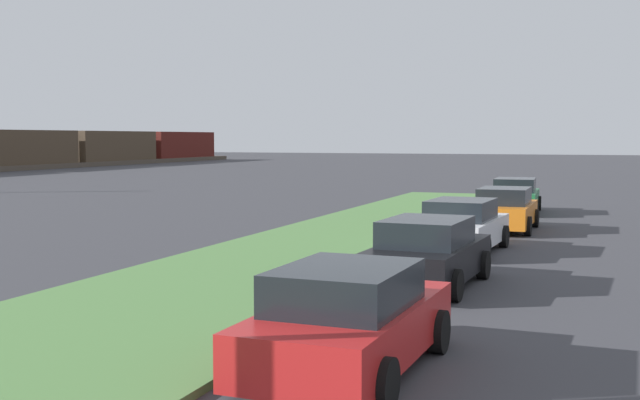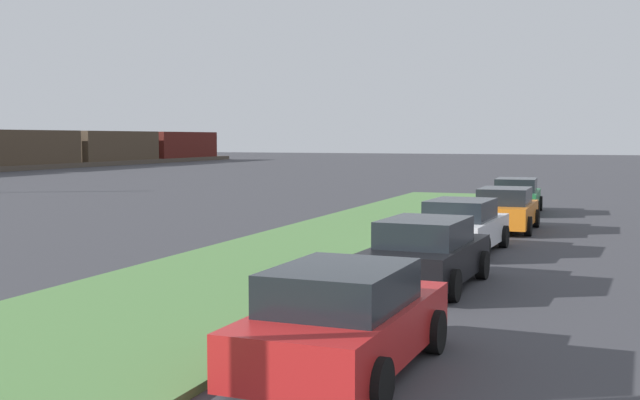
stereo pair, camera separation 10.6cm
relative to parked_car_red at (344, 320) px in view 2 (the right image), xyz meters
name	(u,v)px [view 2 (the right image)]	position (x,y,z in m)	size (l,w,h in m)	color
grass_median	(191,297)	(3.52, 4.38, -0.66)	(60.00, 6.00, 0.12)	#517F42
parked_car_red	(344,320)	(0.00, 0.00, 0.00)	(4.34, 2.10, 1.47)	red
parked_car_black	(426,253)	(6.47, 0.38, 0.00)	(4.38, 2.17, 1.47)	black
parked_car_white	(462,226)	(11.88, 0.64, 0.00)	(4.38, 2.18, 1.47)	silver
parked_car_orange	(505,210)	(17.51, 0.22, 0.00)	(4.31, 2.04, 1.47)	orange
parked_car_green	(516,196)	(24.12, 0.64, 0.00)	(4.39, 2.19, 1.47)	#1E6B38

